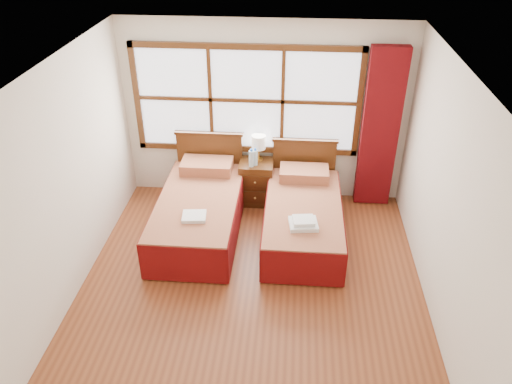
{
  "coord_description": "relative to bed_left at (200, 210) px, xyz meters",
  "views": [
    {
      "loc": [
        0.42,
        -4.28,
        4.03
      ],
      "look_at": [
        0.01,
        0.7,
        0.95
      ],
      "focal_mm": 35.0,
      "sensor_mm": 36.0,
      "label": 1
    }
  ],
  "objects": [
    {
      "name": "wall_left",
      "position": [
        -1.21,
        -1.2,
        0.99
      ],
      "size": [
        0.0,
        4.5,
        4.5
      ],
      "primitive_type": "plane",
      "rotation": [
        1.57,
        0.0,
        1.57
      ],
      "color": "silver",
      "rests_on": "floor"
    },
    {
      "name": "wall_back",
      "position": [
        0.79,
        1.05,
        0.99
      ],
      "size": [
        4.0,
        0.0,
        4.0
      ],
      "primitive_type": "plane",
      "rotation": [
        1.57,
        0.0,
        0.0
      ],
      "color": "silver",
      "rests_on": "floor"
    },
    {
      "name": "lamp",
      "position": [
        0.72,
        0.88,
        0.61
      ],
      "size": [
        0.2,
        0.2,
        0.39
      ],
      "color": "gold",
      "rests_on": "nightstand"
    },
    {
      "name": "window",
      "position": [
        0.54,
        1.02,
        1.19
      ],
      "size": [
        3.16,
        0.06,
        1.56
      ],
      "color": "white",
      "rests_on": "wall_back"
    },
    {
      "name": "bed_right",
      "position": [
        1.38,
        0.0,
        -0.02
      ],
      "size": [
        1.0,
        2.02,
        0.97
      ],
      "color": "#43220E",
      "rests_on": "floor"
    },
    {
      "name": "bottle_near",
      "position": [
        0.63,
        0.69,
        0.45
      ],
      "size": [
        0.07,
        0.07,
        0.27
      ],
      "color": "silver",
      "rests_on": "nightstand"
    },
    {
      "name": "towels_right",
      "position": [
        1.37,
        -0.53,
        0.25
      ],
      "size": [
        0.37,
        0.34,
        0.1
      ],
      "rotation": [
        0.0,
        0.0,
        0.13
      ],
      "color": "white",
      "rests_on": "bed_right"
    },
    {
      "name": "nightstand",
      "position": [
        0.7,
        0.8,
        0.01
      ],
      "size": [
        0.48,
        0.48,
        0.64
      ],
      "color": "#4D2910",
      "rests_on": "floor"
    },
    {
      "name": "floor",
      "position": [
        0.79,
        -1.2,
        -0.31
      ],
      "size": [
        4.5,
        4.5,
        0.0
      ],
      "primitive_type": "plane",
      "color": "brown",
      "rests_on": "ground"
    },
    {
      "name": "bottle_far",
      "position": [
        0.68,
        0.73,
        0.45
      ],
      "size": [
        0.07,
        0.07,
        0.26
      ],
      "color": "silver",
      "rests_on": "nightstand"
    },
    {
      "name": "bed_left",
      "position": [
        0.0,
        0.0,
        0.0
      ],
      "size": [
        1.06,
        2.08,
        1.03
      ],
      "color": "#43220E",
      "rests_on": "floor"
    },
    {
      "name": "ceiling",
      "position": [
        0.79,
        -1.2,
        2.29
      ],
      "size": [
        4.5,
        4.5,
        0.0
      ],
      "primitive_type": "plane",
      "rotation": [
        3.14,
        0.0,
        0.0
      ],
      "color": "white",
      "rests_on": "wall_back"
    },
    {
      "name": "towels_left",
      "position": [
        0.04,
        -0.52,
        0.26
      ],
      "size": [
        0.31,
        0.28,
        0.04
      ],
      "rotation": [
        0.0,
        0.0,
        0.1
      ],
      "color": "white",
      "rests_on": "bed_left"
    },
    {
      "name": "curtain",
      "position": [
        2.39,
        0.91,
        0.86
      ],
      "size": [
        0.5,
        0.16,
        2.3
      ],
      "primitive_type": "cube",
      "color": "#63090D",
      "rests_on": "wall_back"
    },
    {
      "name": "wall_right",
      "position": [
        2.79,
        -1.2,
        0.99
      ],
      "size": [
        0.0,
        4.5,
        4.5
      ],
      "primitive_type": "plane",
      "rotation": [
        1.57,
        0.0,
        -1.57
      ],
      "color": "silver",
      "rests_on": "floor"
    }
  ]
}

